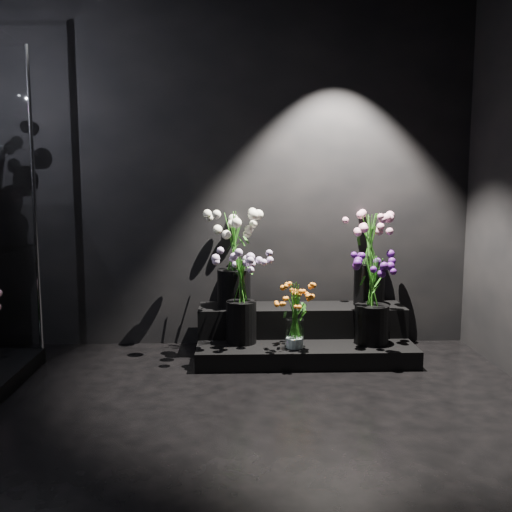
{
  "coord_description": "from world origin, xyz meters",
  "views": [
    {
      "loc": [
        0.1,
        -2.66,
        1.35
      ],
      "look_at": [
        0.23,
        1.2,
        0.84
      ],
      "focal_mm": 40.0,
      "sensor_mm": 36.0,
      "label": 1
    }
  ],
  "objects": [
    {
      "name": "floor",
      "position": [
        0.0,
        0.0,
        0.0
      ],
      "size": [
        4.0,
        4.0,
        0.0
      ],
      "primitive_type": "plane",
      "color": "black",
      "rests_on": "ground"
    },
    {
      "name": "wall_back",
      "position": [
        0.0,
        2.0,
        1.4
      ],
      "size": [
        4.0,
        0.0,
        4.0
      ],
      "primitive_type": "plane",
      "rotation": [
        1.57,
        0.0,
        0.0
      ],
      "color": "black",
      "rests_on": "floor"
    },
    {
      "name": "wall_front",
      "position": [
        0.0,
        -2.0,
        1.4
      ],
      "size": [
        4.0,
        0.0,
        4.0
      ],
      "primitive_type": "plane",
      "rotation": [
        -1.57,
        0.0,
        0.0
      ],
      "color": "black",
      "rests_on": "floor"
    },
    {
      "name": "display_riser",
      "position": [
        0.61,
        1.67,
        0.15
      ],
      "size": [
        1.63,
        0.73,
        0.36
      ],
      "color": "black",
      "rests_on": "floor"
    },
    {
      "name": "bouquet_orange_bells",
      "position": [
        0.52,
        1.38,
        0.38
      ],
      "size": [
        0.32,
        0.32,
        0.48
      ],
      "rotation": [
        0.0,
        0.0,
        0.32
      ],
      "color": "white",
      "rests_on": "display_riser"
    },
    {
      "name": "bouquet_lilac",
      "position": [
        0.13,
        1.53,
        0.56
      ],
      "size": [
        0.46,
        0.46,
        0.72
      ],
      "rotation": [
        0.0,
        0.0,
        -0.28
      ],
      "color": "black",
      "rests_on": "display_riser"
    },
    {
      "name": "bouquet_purple",
      "position": [
        1.11,
        1.48,
        0.5
      ],
      "size": [
        0.37,
        0.37,
        0.68
      ],
      "rotation": [
        0.0,
        0.0,
        0.16
      ],
      "color": "black",
      "rests_on": "display_riser"
    },
    {
      "name": "bouquet_cream_roses",
      "position": [
        0.07,
        1.77,
        0.79
      ],
      "size": [
        0.45,
        0.45,
        0.74
      ],
      "rotation": [
        0.0,
        0.0,
        0.08
      ],
      "color": "black",
      "rests_on": "display_riser"
    },
    {
      "name": "bouquet_pink_roses",
      "position": [
        1.15,
        1.79,
        0.77
      ],
      "size": [
        0.39,
        0.39,
        0.73
      ],
      "rotation": [
        0.0,
        0.0,
        0.15
      ],
      "color": "black",
      "rests_on": "display_riser"
    }
  ]
}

